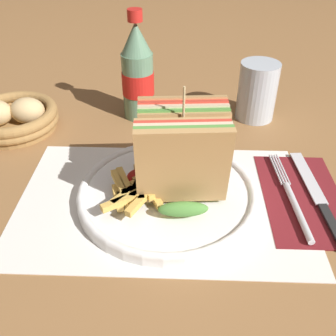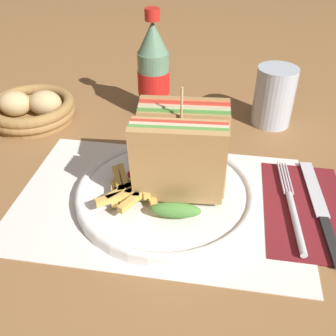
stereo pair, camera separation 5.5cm
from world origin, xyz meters
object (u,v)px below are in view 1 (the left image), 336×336
glass_near (257,91)px  bread_basket (13,117)px  coke_bottle_near (138,74)px  plate_main (167,193)px  knife (318,196)px  club_sandwich (183,155)px  fork (294,201)px

glass_near → bread_basket: size_ratio=0.67×
coke_bottle_near → glass_near: (0.22, 0.00, -0.03)m
plate_main → glass_near: bearing=57.7°
plate_main → glass_near: (0.16, 0.25, 0.04)m
knife → plate_main: bearing=177.9°
club_sandwich → coke_bottle_near: (-0.08, 0.25, 0.01)m
club_sandwich → fork: 0.17m
plate_main → club_sandwich: 0.07m
fork → glass_near: (-0.02, 0.26, 0.04)m
bread_basket → fork: bearing=-23.1°
coke_bottle_near → fork: bearing=-46.9°
knife → glass_near: size_ratio=1.97×
plate_main → fork: (0.17, -0.01, -0.00)m
club_sandwich → glass_near: bearing=61.2°
fork → knife: 0.04m
club_sandwich → knife: size_ratio=0.74×
club_sandwich → bread_basket: size_ratio=0.98×
coke_bottle_near → bread_basket: 0.24m
coke_bottle_near → plate_main: bearing=-75.6°
plate_main → club_sandwich: (0.02, -0.00, 0.07)m
plate_main → bread_basket: 0.34m
plate_main → bread_basket: bearing=146.7°
plate_main → fork: 0.17m
glass_near → coke_bottle_near: bearing=-179.6°
fork → plate_main: bearing=173.2°
knife → glass_near: bearing=99.2°
fork → coke_bottle_near: bearing=129.1°
club_sandwich → plate_main: bearing=177.5°
plate_main → glass_near: 0.29m
fork → knife: (0.04, 0.02, -0.00)m
glass_near → knife: bearing=-76.8°
plate_main → knife: 0.21m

